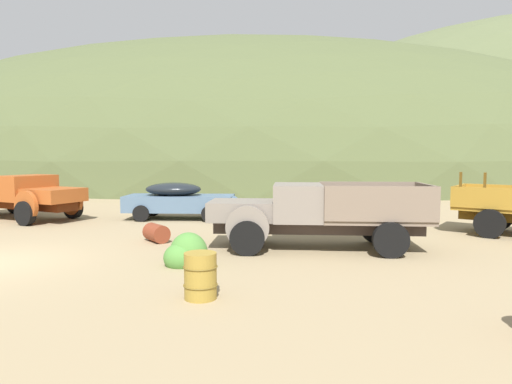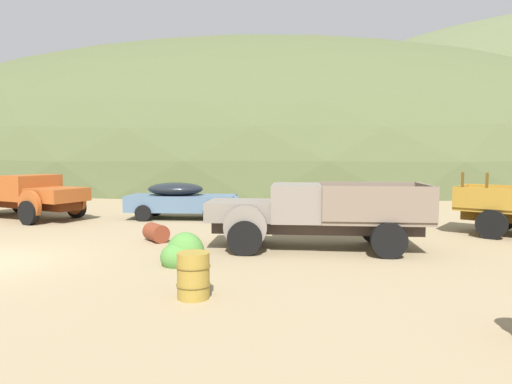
{
  "view_description": "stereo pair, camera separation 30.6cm",
  "coord_description": "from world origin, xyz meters",
  "px_view_note": "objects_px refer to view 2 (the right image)",
  "views": [
    {
      "loc": [
        9.75,
        -8.51,
        2.72
      ],
      "look_at": [
        5.27,
        6.06,
        1.48
      ],
      "focal_mm": 31.47,
      "sensor_mm": 36.0,
      "label": 1
    },
    {
      "loc": [
        10.04,
        -8.42,
        2.72
      ],
      "look_at": [
        5.27,
        6.06,
        1.48
      ],
      "focal_mm": 31.47,
      "sensor_mm": 36.0,
      "label": 2
    }
  ],
  "objects_px": {
    "truck_primer_gray": "(302,214)",
    "oil_drum_foreground": "(193,275)",
    "car_chalk_blue": "(185,200)",
    "oil_drum_tipped": "(156,233)",
    "truck_oxide_orange": "(30,196)"
  },
  "relations": [
    {
      "from": "oil_drum_foreground",
      "to": "oil_drum_tipped",
      "type": "bearing_deg",
      "value": 127.43
    },
    {
      "from": "oil_drum_tipped",
      "to": "truck_oxide_orange",
      "type": "bearing_deg",
      "value": 160.37
    },
    {
      "from": "truck_oxide_orange",
      "to": "oil_drum_foreground",
      "type": "height_order",
      "value": "truck_oxide_orange"
    },
    {
      "from": "truck_oxide_orange",
      "to": "car_chalk_blue",
      "type": "bearing_deg",
      "value": 28.03
    },
    {
      "from": "car_chalk_blue",
      "to": "oil_drum_foreground",
      "type": "relative_size",
      "value": 5.78
    },
    {
      "from": "oil_drum_tipped",
      "to": "oil_drum_foreground",
      "type": "height_order",
      "value": "oil_drum_foreground"
    },
    {
      "from": "truck_primer_gray",
      "to": "oil_drum_foreground",
      "type": "bearing_deg",
      "value": 66.47
    },
    {
      "from": "truck_primer_gray",
      "to": "oil_drum_foreground",
      "type": "distance_m",
      "value": 5.27
    },
    {
      "from": "truck_oxide_orange",
      "to": "oil_drum_tipped",
      "type": "distance_m",
      "value": 8.33
    },
    {
      "from": "car_chalk_blue",
      "to": "oil_drum_tipped",
      "type": "bearing_deg",
      "value": -87.28
    },
    {
      "from": "truck_oxide_orange",
      "to": "truck_primer_gray",
      "type": "bearing_deg",
      "value": -1.63
    },
    {
      "from": "truck_oxide_orange",
      "to": "car_chalk_blue",
      "type": "relative_size",
      "value": 1.29
    },
    {
      "from": "truck_oxide_orange",
      "to": "oil_drum_tipped",
      "type": "bearing_deg",
      "value": -10.27
    },
    {
      "from": "car_chalk_blue",
      "to": "oil_drum_foreground",
      "type": "height_order",
      "value": "car_chalk_blue"
    },
    {
      "from": "oil_drum_foreground",
      "to": "truck_oxide_orange",
      "type": "bearing_deg",
      "value": 146.6
    }
  ]
}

